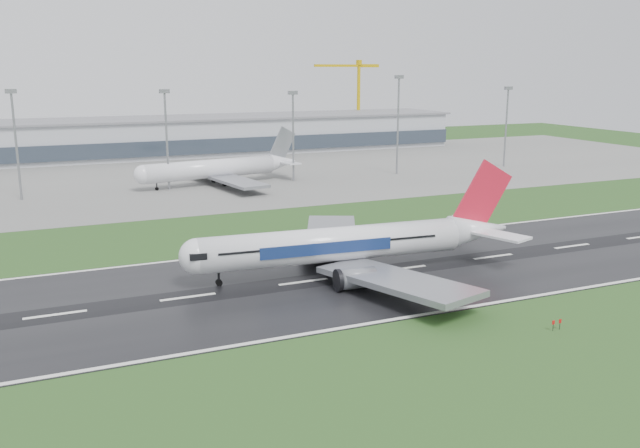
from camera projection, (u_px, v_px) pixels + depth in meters
name	position (u px, v px, depth m)	size (l,w,h in m)	color
ground	(404.00, 269.00, 123.52)	(520.00, 520.00, 0.00)	#204318
runway	(404.00, 269.00, 123.50)	(400.00, 45.00, 0.10)	black
apron	(222.00, 174.00, 235.25)	(400.00, 130.00, 0.08)	slate
terminal	(184.00, 137.00, 287.20)	(240.00, 36.00, 15.00)	#9A9DA5
main_airliner	(356.00, 222.00, 119.40)	(62.40, 59.43, 18.42)	white
parked_airliner	(217.00, 158.00, 211.34)	(56.32, 52.43, 16.51)	silver
tower_crane	(358.00, 101.00, 332.82)	(40.50, 2.21, 40.32)	#CBA206
floodmast_1	(17.00, 148.00, 184.60)	(0.64, 0.64, 29.36)	gray
floodmast_2	(167.00, 142.00, 200.58)	(0.64, 0.64, 28.84)	gray
floodmast_3	(293.00, 139.00, 216.36)	(0.64, 0.64, 27.84)	gray
floodmast_4	(398.00, 127.00, 230.77)	(0.64, 0.64, 32.58)	gray
floodmast_5	(506.00, 129.00, 249.08)	(0.64, 0.64, 28.34)	gray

